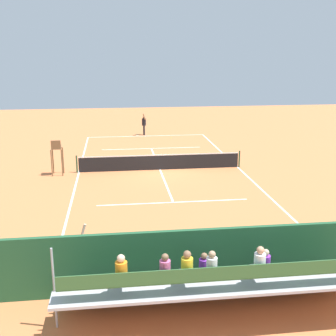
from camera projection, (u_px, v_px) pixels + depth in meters
name	position (u px, v px, depth m)	size (l,w,h in m)	color
ground_plane	(160.00, 170.00, 27.15)	(60.00, 60.00, 0.00)	#D17542
court_line_markings	(160.00, 169.00, 27.18)	(10.10, 22.20, 0.01)	white
tennis_net	(160.00, 162.00, 27.02)	(10.30, 0.10, 1.07)	black
backdrop_wall	(208.00, 259.00, 13.49)	(18.00, 0.16, 2.00)	#235633
bleacher_stand	(217.00, 283.00, 12.18)	(9.06, 2.40, 2.48)	#B2B2B7
umpire_chair	(57.00, 154.00, 25.70)	(0.67, 0.67, 2.14)	brown
courtside_bench	(256.00, 257.00, 14.53)	(1.80, 0.40, 0.93)	#234C2D
equipment_bag	(199.00, 273.00, 14.26)	(0.90, 0.36, 0.36)	black
tennis_player	(144.00, 124.00, 37.86)	(0.38, 0.54, 1.93)	black
tennis_racket	(137.00, 135.00, 37.91)	(0.58, 0.34, 0.03)	black
tennis_ball_near	(123.00, 137.00, 36.89)	(0.07, 0.07, 0.07)	#CCDB33
tennis_ball_far	(171.00, 138.00, 36.67)	(0.07, 0.07, 0.07)	#CCDB33
line_judge	(84.00, 253.00, 13.81)	(0.40, 0.55, 1.93)	#232328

